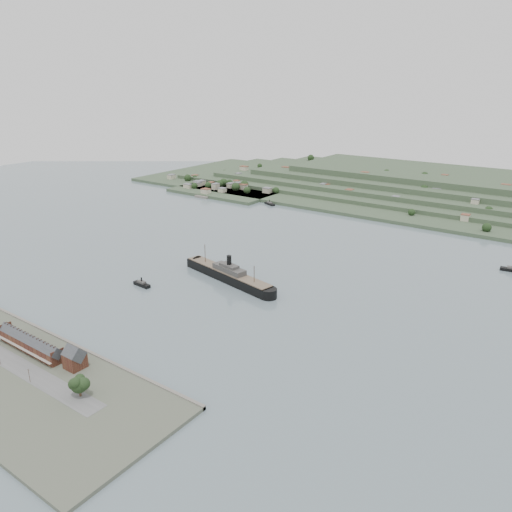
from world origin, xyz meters
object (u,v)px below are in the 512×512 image
Objects in this scene: terrace_row at (30,343)px; tugboat at (142,284)px; gabled_building at (75,358)px; steamship at (226,274)px; fig_tree at (79,384)px.

tugboat is (-24.91, 109.08, -5.04)m from terrace_row.
gabled_building is 156.16m from steamship.
terrace_row is 63.83m from fig_tree.
terrace_row is at bearing -77.14° from tugboat.
tugboat is at bearing 102.86° from terrace_row.
gabled_building is 122.36m from tugboat.
tugboat is at bearing 126.07° from fig_tree.
gabled_building is at bearing -59.29° from tugboat.
steamship reaches higher than fig_tree.
steamship is at bearing 48.10° from tugboat.
terrace_row is 3.95× the size of gabled_building.
terrace_row is at bearing -173.88° from gabled_building.
terrace_row is 3.33× the size of tugboat.
steamship reaches higher than gabled_building.
steamship is 6.45× the size of tugboat.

